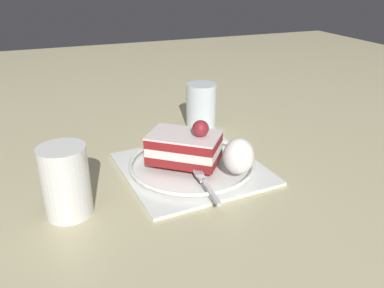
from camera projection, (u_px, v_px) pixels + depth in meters
ground_plane at (181, 173)px, 0.63m from camera, size 2.40×2.40×0.00m
dessert_plate at (192, 165)px, 0.64m from camera, size 0.23×0.23×0.02m
cake_slice at (185, 147)px, 0.62m from camera, size 0.13×0.12×0.07m
whipped_cream_dollop at (239, 156)px, 0.59m from camera, size 0.05×0.05×0.06m
fork at (205, 183)px, 0.56m from camera, size 0.02×0.11×0.00m
drink_glass_near at (201, 108)px, 0.80m from camera, size 0.06×0.06×0.09m
drink_glass_far at (66, 185)px, 0.51m from camera, size 0.06×0.06×0.10m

